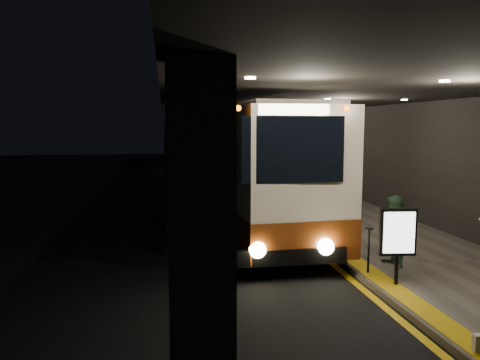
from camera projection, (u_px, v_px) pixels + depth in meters
ground at (230, 244)px, 14.18m from camera, size 90.00×90.00×0.00m
lane_line_white at (168, 215)px, 18.80m from camera, size 0.12×50.00×0.01m
kerb_stripe_yellow at (269, 212)px, 19.46m from camera, size 0.18×50.00×0.01m
sidewalk at (324, 208)px, 19.84m from camera, size 4.50×50.00×0.15m
tactile_strip at (281, 208)px, 19.52m from camera, size 0.50×50.00×0.01m
terminal_wall at (376, 139)px, 19.85m from camera, size 0.10×50.00×6.00m
support_columns at (176, 162)px, 17.61m from camera, size 0.80×24.80×4.40m
canopy at (273, 100)px, 18.94m from camera, size 9.00×50.00×0.40m
coach_main at (244, 171)px, 16.86m from camera, size 3.44×13.18×4.08m
coach_second at (211, 153)px, 29.26m from camera, size 2.71×12.37×3.88m
coach_third at (194, 144)px, 46.63m from camera, size 2.75×11.38×3.55m
passenger_boarding at (335, 220)px, 13.20m from camera, size 0.54×0.67×1.59m
passenger_waiting_green at (395, 232)px, 11.35m from camera, size 0.60×0.89×1.76m
info_sign at (398, 234)px, 10.03m from camera, size 0.80×0.21×1.69m
stanchion_post at (369, 251)px, 10.91m from camera, size 0.05×0.05×1.06m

